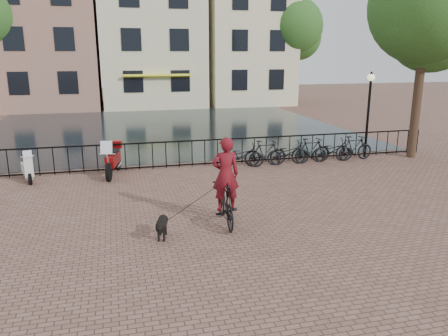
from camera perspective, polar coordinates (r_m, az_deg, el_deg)
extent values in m
plane|color=brown|center=(9.55, 4.51, -11.47)|extent=(100.00, 100.00, 0.00)
plane|color=black|center=(25.90, -7.81, 5.23)|extent=(20.00, 20.00, 0.00)
cube|color=black|center=(16.65, -4.23, 3.57)|extent=(20.00, 0.05, 0.05)
cube|color=black|center=(16.86, -4.17, 0.50)|extent=(20.00, 0.05, 0.05)
cube|color=#916254|center=(38.43, -22.12, 16.36)|extent=(7.50, 9.00, 12.00)
cube|color=beige|center=(38.27, -9.62, 16.45)|extent=(8.00, 9.00, 11.00)
cube|color=yellow|center=(33.60, -8.71, 11.80)|extent=(5.00, 0.60, 0.15)
cube|color=beige|center=(39.80, 2.45, 17.64)|extent=(7.00, 9.00, 12.50)
cylinder|color=black|center=(19.58, 24.03, 9.34)|extent=(0.36, 0.36, 5.60)
sphere|color=#264B19|center=(19.61, 25.05, 18.66)|extent=(4.48, 4.48, 4.48)
cylinder|color=black|center=(38.12, 8.90, 12.69)|extent=(0.36, 0.36, 5.95)
sphere|color=#264B19|center=(38.16, 9.11, 17.79)|extent=(4.76, 4.76, 4.76)
cylinder|color=black|center=(18.80, 18.24, 6.01)|extent=(0.10, 0.10, 3.20)
sphere|color=beige|center=(18.64, 18.67, 11.17)|extent=(0.30, 0.30, 0.30)
imported|color=black|center=(11.03, 0.20, -4.50)|extent=(0.65, 1.94, 1.15)
imported|color=maroon|center=(10.76, 0.20, 0.12)|extent=(0.85, 0.59, 2.26)
imported|color=black|center=(16.60, 2.30, 1.62)|extent=(1.79, 0.84, 0.90)
imported|color=black|center=(16.88, 5.40, 1.96)|extent=(1.68, 0.54, 1.00)
imported|color=black|center=(17.22, 8.38, 1.96)|extent=(1.74, 0.66, 0.90)
imported|color=black|center=(17.60, 11.25, 2.26)|extent=(1.69, 0.56, 1.00)
imported|color=black|center=(18.03, 13.98, 2.25)|extent=(1.74, 0.68, 0.90)
imported|color=black|center=(18.48, 16.59, 2.52)|extent=(1.69, 0.55, 1.00)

